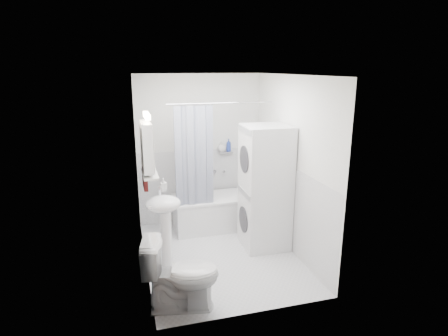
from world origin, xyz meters
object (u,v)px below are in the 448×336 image
object	(u,v)px
bathtub	(217,210)
toilet	(181,274)
sink	(164,215)
washer_dryer	(265,187)

from	to	relation	value
bathtub	toilet	bearing A→B (deg)	-114.59
sink	toilet	xyz separation A→B (m)	(0.06, -0.93, -0.31)
washer_dryer	bathtub	bearing A→B (deg)	123.49
bathtub	toilet	distance (m)	2.11
sink	washer_dryer	distance (m)	1.46
bathtub	sink	xyz separation A→B (m)	(-0.94, -0.99, 0.42)
bathtub	toilet	xyz separation A→B (m)	(-0.88, -1.92, 0.11)
bathtub	washer_dryer	xyz separation A→B (m)	(0.49, -0.78, 0.58)
bathtub	washer_dryer	distance (m)	1.10
bathtub	sink	size ratio (longest dim) A/B	1.31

